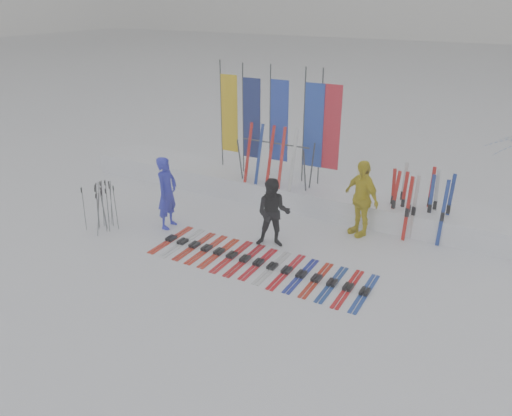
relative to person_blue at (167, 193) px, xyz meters
The scene contains 10 objects.
ground 2.90m from the person_blue, 32.74° to the right, with size 120.00×120.00×0.00m, color white.
snow_bank 3.93m from the person_blue, 53.49° to the left, with size 14.00×1.60×0.60m, color white.
person_blue is the anchor object (origin of this frame).
person_black 2.86m from the person_blue, ahead, with size 0.82×0.64×1.68m, color black.
person_yellow 4.84m from the person_blue, 24.04° to the left, with size 1.13×0.47×1.93m, color #D7C30E.
ski_row 3.15m from the person_blue, 11.53° to the right, with size 5.06×1.68×0.07m.
pole_cluster 1.67m from the person_blue, 147.23° to the right, with size 0.80×0.79×1.25m.
feather_flags 3.83m from the person_blue, 65.99° to the left, with size 3.84×0.26×3.20m.
ski_rack 3.23m from the person_blue, 58.23° to the left, with size 2.04×0.80×1.23m.
upright_skis 6.25m from the person_blue, 25.58° to the left, with size 1.46×1.10×1.70m.
Camera 1 is at (5.34, -7.66, 5.58)m, focal length 35.00 mm.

